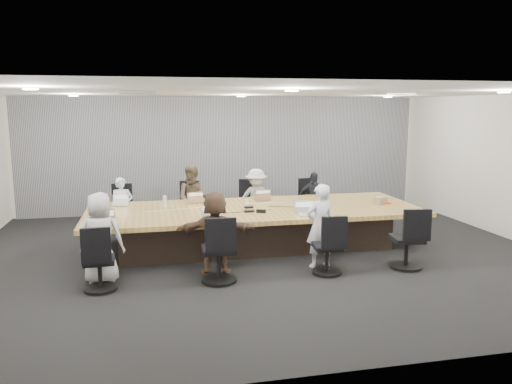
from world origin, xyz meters
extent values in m
cube|color=black|center=(0.00, 0.00, 0.00)|extent=(10.00, 8.00, 0.00)
cube|color=white|center=(0.00, 0.00, 2.80)|extent=(10.00, 8.00, 0.00)
cube|color=silver|center=(0.00, 4.00, 1.40)|extent=(10.00, 0.00, 2.80)
cube|color=silver|center=(0.00, -4.00, 1.40)|extent=(10.00, 0.00, 2.80)
cube|color=gray|center=(0.00, 3.92, 1.40)|extent=(9.80, 0.04, 2.80)
cube|color=black|center=(0.00, 0.50, 0.33)|extent=(4.80, 1.40, 0.66)
cube|color=#B18B41|center=(0.00, 0.50, 0.70)|extent=(6.00, 2.20, 0.08)
imported|color=silver|center=(-2.42, 1.85, 0.59)|extent=(0.45, 0.31, 1.18)
cube|color=#B2B2B7|center=(-2.42, 1.30, 0.75)|extent=(0.31, 0.23, 0.02)
imported|color=brown|center=(-0.99, 1.85, 0.69)|extent=(0.75, 0.63, 1.39)
cube|color=#8C6647|center=(-0.99, 1.30, 0.75)|extent=(0.34, 0.26, 0.02)
imported|color=#A7A7A7|center=(0.32, 1.85, 0.64)|extent=(0.92, 0.65, 1.28)
cube|color=#8C6647|center=(0.32, 1.30, 0.75)|extent=(0.35, 0.26, 0.02)
imported|color=black|center=(1.57, 1.85, 0.59)|extent=(0.72, 0.37, 1.18)
cube|color=#B2B2B7|center=(1.57, 1.30, 0.75)|extent=(0.31, 0.24, 0.02)
imported|color=#B2B2B2|center=(-2.59, -0.85, 0.67)|extent=(0.72, 0.53, 1.35)
cube|color=#8C6647|center=(-2.59, -0.30, 0.75)|extent=(0.33, 0.24, 0.02)
imported|color=brown|center=(-0.91, -0.85, 0.66)|extent=(1.26, 0.58, 1.31)
cube|color=#B2B2B7|center=(-0.91, -0.30, 0.75)|extent=(0.35, 0.26, 0.02)
imported|color=silver|center=(0.78, -0.85, 0.68)|extent=(0.55, 0.41, 1.36)
cube|color=#B2B2B7|center=(0.78, -0.30, 0.75)|extent=(0.39, 0.30, 0.02)
cylinder|color=green|center=(-2.65, 0.99, 0.87)|extent=(0.08, 0.08, 0.26)
cylinder|color=green|center=(1.28, 0.25, 0.86)|extent=(0.09, 0.09, 0.24)
cylinder|color=silver|center=(-1.61, 0.82, 0.86)|extent=(0.09, 0.09, 0.24)
cylinder|color=white|center=(-0.08, 0.86, 0.78)|extent=(0.08, 0.08, 0.09)
cylinder|color=white|center=(1.37, 0.55, 0.79)|extent=(0.11, 0.11, 0.10)
cylinder|color=brown|center=(-2.65, 0.28, 0.79)|extent=(0.11, 0.11, 0.11)
cube|color=black|center=(-0.17, 0.16, 0.76)|extent=(0.16, 0.11, 0.03)
cube|color=black|center=(-0.11, 0.52, 0.76)|extent=(0.16, 0.12, 0.03)
cube|color=black|center=(0.01, 0.05, 0.77)|extent=(0.17, 0.10, 0.06)
cube|color=gray|center=(2.42, 0.37, 0.81)|extent=(0.30, 0.26, 0.14)
cube|color=#CF501D|center=(2.52, 0.35, 0.76)|extent=(0.17, 0.12, 0.04)
camera|label=1|loc=(-1.88, -8.22, 2.56)|focal=35.00mm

